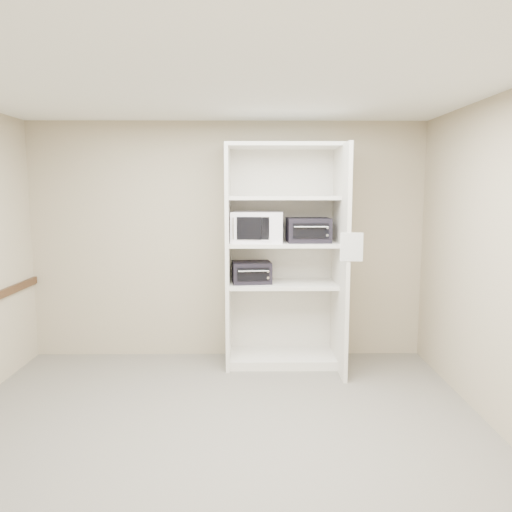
{
  "coord_description": "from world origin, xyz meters",
  "views": [
    {
      "loc": [
        0.27,
        -3.72,
        1.94
      ],
      "look_at": [
        0.32,
        1.4,
        1.25
      ],
      "focal_mm": 35.0,
      "sensor_mm": 36.0,
      "label": 1
    }
  ],
  "objects_px": {
    "shelving_unit": "(287,263)",
    "toaster_oven_upper": "(308,230)",
    "toaster_oven_lower": "(252,272)",
    "microwave": "(258,227)"
  },
  "relations": [
    {
      "from": "microwave",
      "to": "toaster_oven_upper",
      "type": "bearing_deg",
      "value": 2.27
    },
    {
      "from": "toaster_oven_lower",
      "to": "toaster_oven_upper",
      "type": "bearing_deg",
      "value": -8.13
    },
    {
      "from": "shelving_unit",
      "to": "toaster_oven_upper",
      "type": "bearing_deg",
      "value": -9.39
    },
    {
      "from": "shelving_unit",
      "to": "microwave",
      "type": "height_order",
      "value": "shelving_unit"
    },
    {
      "from": "toaster_oven_upper",
      "to": "microwave",
      "type": "bearing_deg",
      "value": 175.16
    },
    {
      "from": "microwave",
      "to": "toaster_oven_upper",
      "type": "relative_size",
      "value": 1.2
    },
    {
      "from": "microwave",
      "to": "toaster_oven_lower",
      "type": "height_order",
      "value": "microwave"
    },
    {
      "from": "shelving_unit",
      "to": "microwave",
      "type": "distance_m",
      "value": 0.52
    },
    {
      "from": "microwave",
      "to": "toaster_oven_upper",
      "type": "height_order",
      "value": "microwave"
    },
    {
      "from": "shelving_unit",
      "to": "toaster_oven_lower",
      "type": "xyz_separation_m",
      "value": [
        -0.39,
        -0.02,
        -0.1
      ]
    }
  ]
}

